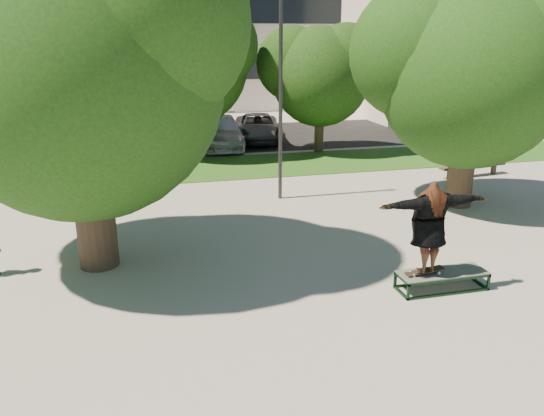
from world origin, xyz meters
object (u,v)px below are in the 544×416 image
object	(u,v)px
tree_right	(468,65)
car_dark	(98,128)
car_grey	(258,128)
car_silver_b	(221,132)
tree_left	(74,58)
grind_box	(442,280)
lamppost	(281,96)
car_silver_a	(21,132)
bench	(472,167)

from	to	relation	value
tree_right	car_dark	bearing A→B (deg)	131.81
car_grey	car_silver_b	size ratio (longest dim) A/B	0.97
car_silver_b	tree_left	bearing A→B (deg)	-104.51
grind_box	car_grey	size ratio (longest dim) A/B	0.39
lamppost	car_silver_a	world-z (taller)	lamppost
lamppost	car_dark	world-z (taller)	lamppost
tree_left	tree_right	bearing A→B (deg)	11.03
bench	tree_left	bearing A→B (deg)	-166.26
bench	car_dark	world-z (taller)	car_dark
lamppost	grind_box	world-z (taller)	lamppost
tree_right	car_silver_a	xyz separation A→B (m)	(-14.17, 12.01, -3.30)
bench	car_silver_a	bearing A→B (deg)	144.28
lamppost	grind_box	size ratio (longest dim) A/B	3.39
grind_box	car_grey	xyz separation A→B (m)	(0.00, 16.67, 0.45)
bench	tree_right	bearing A→B (deg)	-138.78
tree_right	grind_box	bearing A→B (deg)	-124.40
car_silver_a	lamppost	bearing A→B (deg)	-47.43
tree_right	car_silver_a	distance (m)	18.87
tree_right	grind_box	world-z (taller)	tree_right
car_dark	tree_right	bearing A→B (deg)	-49.19
car_silver_a	car_dark	distance (m)	3.26
tree_right	car_dark	world-z (taller)	tree_right
car_grey	tree_right	bearing A→B (deg)	-65.11
grind_box	bench	xyz separation A→B (m)	(6.00, 7.91, 0.16)
car_grey	car_silver_b	xyz separation A→B (m)	(-2.00, -1.09, 0.05)
tree_left	lamppost	distance (m)	6.70
lamppost	car_silver_b	size ratio (longest dim) A/B	1.28
car_silver_b	car_grey	bearing A→B (deg)	34.91
car_grey	grind_box	bearing A→B (deg)	-81.42
lamppost	car_silver_b	bearing A→B (deg)	93.30
car_grey	car_silver_b	bearing A→B (deg)	-142.85
tree_left	car_dark	distance (m)	14.66
lamppost	bench	size ratio (longest dim) A/B	2.22
car_silver_a	grind_box	bearing A→B (deg)	-57.64
bench	car_silver_b	bearing A→B (deg)	128.94
grind_box	bench	world-z (taller)	bench
lamppost	car_silver_b	distance (m)	9.03
bench	car_silver_b	distance (m)	11.09
car_dark	car_silver_b	world-z (taller)	car_dark
grind_box	car_dark	xyz separation A→B (m)	(-7.50, 17.20, 0.63)
grind_box	tree_right	bearing A→B (deg)	55.60
bench	lamppost	bearing A→B (deg)	-179.65
tree_right	lamppost	xyz separation A→B (m)	(-4.92, 1.92, -0.94)
tree_left	car_silver_a	distance (m)	14.99
tree_left	lamppost	world-z (taller)	tree_left
lamppost	grind_box	xyz separation A→B (m)	(1.50, -6.91, -2.96)
tree_left	bench	distance (m)	14.29
tree_right	car_silver_a	size ratio (longest dim) A/B	1.40
car_silver_a	car_dark	xyz separation A→B (m)	(3.26, 0.20, 0.03)
tree_left	car_silver_b	bearing A→B (deg)	69.15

